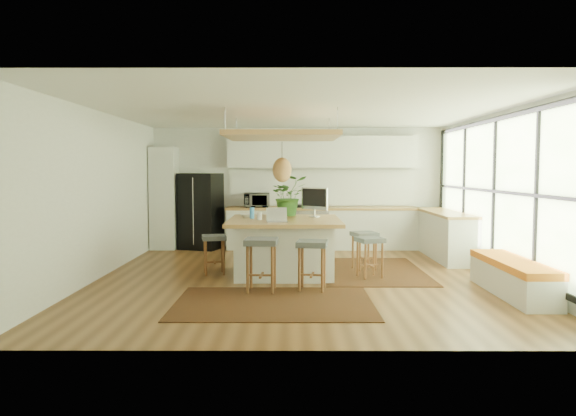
{
  "coord_description": "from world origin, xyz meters",
  "views": [
    {
      "loc": [
        -0.17,
        -8.5,
        1.75
      ],
      "look_at": [
        -0.2,
        0.5,
        1.1
      ],
      "focal_mm": 32.96,
      "sensor_mm": 36.0,
      "label": 1
    }
  ],
  "objects_px": {
    "stool_near_right": "(312,266)",
    "island": "(285,247)",
    "island_plant": "(289,200)",
    "laptop": "(277,215)",
    "fridge": "(201,207)",
    "stool_right_front": "(370,256)",
    "monitor": "(314,202)",
    "stool_right_back": "(364,250)",
    "stool_left_side": "(214,253)",
    "stool_near_left": "(261,267)",
    "microwave": "(257,199)"
  },
  "relations": [
    {
      "from": "monitor",
      "to": "stool_near_right",
      "type": "bearing_deg",
      "value": -53.61
    },
    {
      "from": "stool_near_left",
      "to": "stool_near_right",
      "type": "distance_m",
      "value": 0.74
    },
    {
      "from": "laptop",
      "to": "stool_right_back",
      "type": "bearing_deg",
      "value": 25.71
    },
    {
      "from": "fridge",
      "to": "stool_right_front",
      "type": "xyz_separation_m",
      "value": [
        3.27,
        -3.18,
        -0.57
      ]
    },
    {
      "from": "stool_right_back",
      "to": "stool_left_side",
      "type": "distance_m",
      "value": 2.6
    },
    {
      "from": "microwave",
      "to": "fridge",
      "type": "bearing_deg",
      "value": 177.71
    },
    {
      "from": "monitor",
      "to": "stool_right_back",
      "type": "bearing_deg",
      "value": 39.56
    },
    {
      "from": "stool_near_right",
      "to": "island_plant",
      "type": "relative_size",
      "value": 1.01
    },
    {
      "from": "stool_near_right",
      "to": "laptop",
      "type": "distance_m",
      "value": 1.1
    },
    {
      "from": "monitor",
      "to": "microwave",
      "type": "height_order",
      "value": "monitor"
    },
    {
      "from": "stool_near_right",
      "to": "monitor",
      "type": "bearing_deg",
      "value": 86.16
    },
    {
      "from": "stool_near_right",
      "to": "microwave",
      "type": "relative_size",
      "value": 1.29
    },
    {
      "from": "stool_right_front",
      "to": "island_plant",
      "type": "height_order",
      "value": "island_plant"
    },
    {
      "from": "laptop",
      "to": "island_plant",
      "type": "bearing_deg",
      "value": 76.06
    },
    {
      "from": "stool_right_front",
      "to": "stool_near_right",
      "type": "bearing_deg",
      "value": -137.53
    },
    {
      "from": "stool_near_left",
      "to": "island_plant",
      "type": "bearing_deg",
      "value": 78.78
    },
    {
      "from": "island",
      "to": "microwave",
      "type": "relative_size",
      "value": 3.29
    },
    {
      "from": "fridge",
      "to": "stool_right_front",
      "type": "height_order",
      "value": "fridge"
    },
    {
      "from": "fridge",
      "to": "island_plant",
      "type": "height_order",
      "value": "fridge"
    },
    {
      "from": "microwave",
      "to": "island",
      "type": "bearing_deg",
      "value": -80.41
    },
    {
      "from": "island_plant",
      "to": "laptop",
      "type": "bearing_deg",
      "value": -98.48
    },
    {
      "from": "stool_near_left",
      "to": "stool_near_right",
      "type": "height_order",
      "value": "stool_near_left"
    },
    {
      "from": "stool_near_right",
      "to": "stool_right_back",
      "type": "bearing_deg",
      "value": 58.11
    },
    {
      "from": "stool_near_right",
      "to": "island",
      "type": "bearing_deg",
      "value": 108.81
    },
    {
      "from": "stool_right_front",
      "to": "stool_near_left",
      "type": "bearing_deg",
      "value": -150.06
    },
    {
      "from": "stool_near_right",
      "to": "monitor",
      "type": "xyz_separation_m",
      "value": [
        0.11,
        1.59,
        0.83
      ]
    },
    {
      "from": "stool_right_front",
      "to": "laptop",
      "type": "bearing_deg",
      "value": -171.47
    },
    {
      "from": "fridge",
      "to": "stool_near_right",
      "type": "bearing_deg",
      "value": -42.44
    },
    {
      "from": "island",
      "to": "stool_right_back",
      "type": "distance_m",
      "value": 1.44
    },
    {
      "from": "stool_near_left",
      "to": "island_plant",
      "type": "height_order",
      "value": "island_plant"
    },
    {
      "from": "stool_right_back",
      "to": "stool_right_front",
      "type": "bearing_deg",
      "value": -90.63
    },
    {
      "from": "fridge",
      "to": "stool_left_side",
      "type": "xyz_separation_m",
      "value": [
        0.7,
        -2.86,
        -0.57
      ]
    },
    {
      "from": "stool_near_left",
      "to": "stool_right_front",
      "type": "relative_size",
      "value": 1.17
    },
    {
      "from": "island",
      "to": "stool_right_front",
      "type": "bearing_deg",
      "value": -13.06
    },
    {
      "from": "stool_left_side",
      "to": "monitor",
      "type": "bearing_deg",
      "value": 12.55
    },
    {
      "from": "stool_left_side",
      "to": "microwave",
      "type": "xyz_separation_m",
      "value": [
        0.54,
        2.88,
        0.76
      ]
    },
    {
      "from": "fridge",
      "to": "stool_right_back",
      "type": "relative_size",
      "value": 2.51
    },
    {
      "from": "fridge",
      "to": "laptop",
      "type": "xyz_separation_m",
      "value": [
        1.78,
        -3.4,
        0.12
      ]
    },
    {
      "from": "stool_left_side",
      "to": "island_plant",
      "type": "height_order",
      "value": "island_plant"
    },
    {
      "from": "laptop",
      "to": "monitor",
      "type": "relative_size",
      "value": 0.62
    },
    {
      "from": "island",
      "to": "stool_right_front",
      "type": "height_order",
      "value": "island"
    },
    {
      "from": "stool_near_right",
      "to": "microwave",
      "type": "bearing_deg",
      "value": 104.45
    },
    {
      "from": "laptop",
      "to": "island_plant",
      "type": "relative_size",
      "value": 0.48
    },
    {
      "from": "island",
      "to": "microwave",
      "type": "height_order",
      "value": "microwave"
    },
    {
      "from": "stool_right_back",
      "to": "stool_left_side",
      "type": "relative_size",
      "value": 1.02
    },
    {
      "from": "stool_left_side",
      "to": "laptop",
      "type": "xyz_separation_m",
      "value": [
        1.07,
        -0.54,
        0.7
      ]
    },
    {
      "from": "monitor",
      "to": "island_plant",
      "type": "distance_m",
      "value": 0.53
    },
    {
      "from": "stool_right_front",
      "to": "stool_left_side",
      "type": "relative_size",
      "value": 1.01
    },
    {
      "from": "island_plant",
      "to": "island",
      "type": "bearing_deg",
      "value": -95.98
    },
    {
      "from": "stool_right_back",
      "to": "monitor",
      "type": "height_order",
      "value": "monitor"
    }
  ]
}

